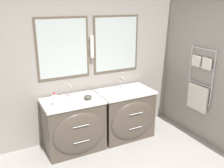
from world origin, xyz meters
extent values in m
cube|color=gray|center=(0.00, 2.00, 1.30)|extent=(5.14, 0.06, 2.60)
cube|color=brown|center=(-0.34, 1.96, 1.62)|extent=(0.86, 0.02, 0.99)
cube|color=#B2BCBA|center=(-0.34, 1.95, 1.62)|extent=(0.79, 0.01, 0.92)
cube|color=brown|center=(0.62, 1.96, 1.62)|extent=(0.86, 0.02, 0.99)
cube|color=#B2BCBA|center=(0.62, 1.95, 1.62)|extent=(0.79, 0.01, 0.92)
cylinder|color=white|center=(0.14, 1.92, 1.62)|extent=(0.06, 0.06, 0.37)
cube|color=silver|center=(0.14, 1.96, 1.62)|extent=(0.05, 0.02, 0.08)
cube|color=gray|center=(1.80, 0.89, 1.30)|extent=(0.06, 3.95, 2.60)
cylinder|color=silver|center=(1.74, 0.76, 1.15)|extent=(0.02, 0.02, 0.96)
cylinder|color=silver|center=(1.74, 1.27, 1.15)|extent=(0.02, 0.02, 0.96)
cylinder|color=silver|center=(1.74, 1.01, 1.60)|extent=(0.02, 0.51, 0.02)
cylinder|color=silver|center=(1.74, 1.01, 1.30)|extent=(0.02, 0.51, 0.02)
cylinder|color=silver|center=(1.74, 1.01, 1.00)|extent=(0.02, 0.51, 0.02)
cylinder|color=silver|center=(1.74, 1.01, 0.70)|extent=(0.02, 0.51, 0.02)
cube|color=silver|center=(1.72, 1.01, 0.74)|extent=(0.04, 0.43, 0.45)
cube|color=silver|center=(1.72, 0.90, 1.37)|extent=(0.04, 0.17, 0.18)
cube|color=silver|center=(1.72, 1.12, 1.37)|extent=(0.04, 0.17, 0.18)
cube|color=#4C4238|center=(-0.34, 1.62, 0.41)|extent=(0.92, 0.59, 0.82)
ellipsoid|color=#4C4238|center=(-0.34, 1.33, 0.41)|extent=(0.84, 0.13, 0.69)
cube|color=silver|center=(-0.34, 1.62, 0.84)|extent=(0.94, 0.62, 0.04)
ellipsoid|color=white|center=(-0.34, 1.59, 0.81)|extent=(0.35, 0.30, 0.09)
cylinder|color=silver|center=(-0.34, 1.25, 0.57)|extent=(0.25, 0.01, 0.01)
cylinder|color=silver|center=(-0.34, 1.25, 0.31)|extent=(0.25, 0.01, 0.01)
cube|color=#4C4238|center=(0.62, 1.62, 0.41)|extent=(0.92, 0.59, 0.82)
ellipsoid|color=#4C4238|center=(0.62, 1.33, 0.41)|extent=(0.84, 0.13, 0.69)
cube|color=silver|center=(0.62, 1.62, 0.84)|extent=(0.94, 0.62, 0.04)
ellipsoid|color=white|center=(0.62, 1.59, 0.81)|extent=(0.35, 0.30, 0.09)
cylinder|color=silver|center=(0.62, 1.25, 0.57)|extent=(0.25, 0.01, 0.01)
cylinder|color=silver|center=(0.62, 1.25, 0.31)|extent=(0.25, 0.01, 0.01)
cylinder|color=silver|center=(-0.34, 1.78, 0.97)|extent=(0.02, 0.02, 0.22)
cylinder|color=silver|center=(-0.34, 1.72, 1.07)|extent=(0.02, 0.12, 0.02)
cylinder|color=silver|center=(-0.41, 1.78, 0.88)|extent=(0.03, 0.03, 0.04)
cylinder|color=silver|center=(-0.27, 1.78, 0.88)|extent=(0.03, 0.03, 0.04)
cylinder|color=silver|center=(0.62, 1.78, 0.97)|extent=(0.02, 0.02, 0.22)
cylinder|color=silver|center=(0.62, 1.72, 1.07)|extent=(0.02, 0.12, 0.02)
cylinder|color=silver|center=(0.55, 1.78, 0.88)|extent=(0.03, 0.03, 0.04)
cylinder|color=silver|center=(0.69, 1.78, 0.88)|extent=(0.03, 0.03, 0.04)
cylinder|color=silver|center=(-0.64, 1.52, 0.95)|extent=(0.06, 0.06, 0.18)
cylinder|color=red|center=(-0.64, 1.52, 1.05)|extent=(0.04, 0.04, 0.02)
ellipsoid|color=#4C4742|center=(-0.11, 1.53, 0.90)|extent=(0.13, 0.13, 0.08)
camera|label=1|loc=(-1.43, -1.91, 2.32)|focal=40.00mm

